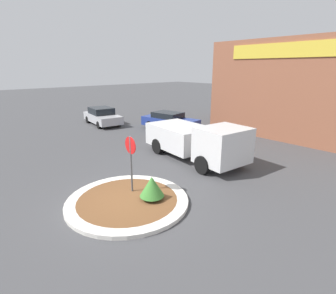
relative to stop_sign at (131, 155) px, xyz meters
name	(u,v)px	position (x,y,z in m)	size (l,w,h in m)	color
ground_plane	(128,203)	(0.44, -0.51, -1.61)	(120.00, 120.00, 0.00)	#474749
traffic_island	(128,201)	(0.44, -0.51, -1.54)	(4.44, 4.44, 0.14)	silver
stop_sign	(131,155)	(0.00, 0.00, 0.00)	(0.66, 0.07, 2.34)	#4C4C51
island_shrub	(152,186)	(1.01, 0.18, -0.97)	(0.89, 0.89, 0.87)	brown
utility_truck	(196,140)	(-1.17, 4.87, -0.54)	(6.19, 2.94, 2.07)	silver
storefront_building	(311,89)	(0.55, 14.66, 1.68)	(12.64, 6.07, 6.58)	#93563D
parked_sedan_blue	(170,121)	(-7.18, 8.41, -0.88)	(4.80, 2.50, 1.40)	navy
parked_sedan_silver	(102,116)	(-12.65, 5.51, -0.89)	(4.63, 2.42, 1.45)	#B7B7BC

